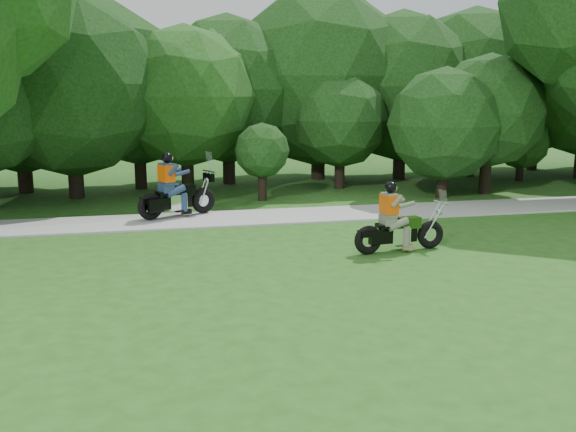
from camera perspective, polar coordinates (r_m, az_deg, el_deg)
name	(u,v)px	position (r m, az deg, el deg)	size (l,w,h in m)	color
ground	(437,302)	(11.61, 13.09, -7.42)	(100.00, 100.00, 0.00)	#255418
walkway	(316,215)	(18.88, 2.51, 0.11)	(60.00, 2.20, 0.06)	#A7A7A2
tree_line	(276,90)	(25.01, -1.07, 11.17)	(39.41, 12.04, 7.75)	black
chopper_motorcycle	(396,226)	(14.76, 9.56, -0.88)	(2.29, 0.71, 1.64)	black
touring_motorcycle	(172,194)	(18.54, -10.24, 1.96)	(2.32, 1.46, 1.87)	black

